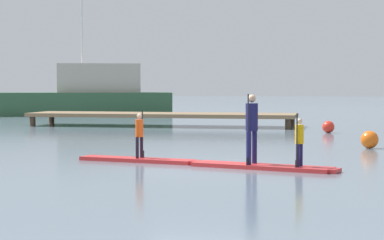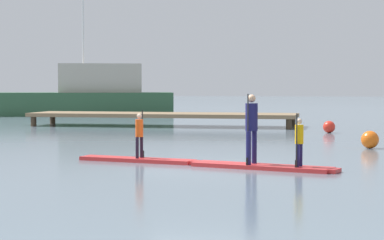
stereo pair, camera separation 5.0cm
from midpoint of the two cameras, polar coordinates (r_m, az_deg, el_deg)
name	(u,v)px [view 1 (the left image)]	position (r m, az deg, el deg)	size (l,w,h in m)	color
ground_plane	(196,167)	(18.24, 0.24, -3.65)	(240.00, 240.00, 0.00)	slate
paddleboard_near	(139,160)	(19.55, -4.16, -3.09)	(3.41, 1.24, 0.10)	red
paddler_child_solo	(140,133)	(19.50, -4.14, -1.00)	(0.25, 0.40, 1.26)	black
paddleboard_far	(264,167)	(17.94, 5.52, -3.61)	(3.68, 1.64, 0.10)	red
paddler_adult	(252,124)	(17.98, 4.54, -0.32)	(0.37, 0.51, 1.71)	#19194C
paddler_child_front	(299,140)	(17.55, 8.19, -1.50)	(0.25, 0.39, 1.27)	#19194C
fishing_boat_white_large	(86,97)	(50.23, -8.19, 1.79)	(12.35, 7.06, 8.49)	#2D5638
floating_dock	(162,115)	(36.40, -2.38, 0.39)	(13.17, 3.01, 0.65)	#846B4C
mooring_buoy_near	(370,140)	(24.25, 13.47, -1.48)	(0.57, 0.57, 0.57)	orange
mooring_buoy_far	(328,127)	(31.83, 10.43, -0.53)	(0.52, 0.52, 0.52)	red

